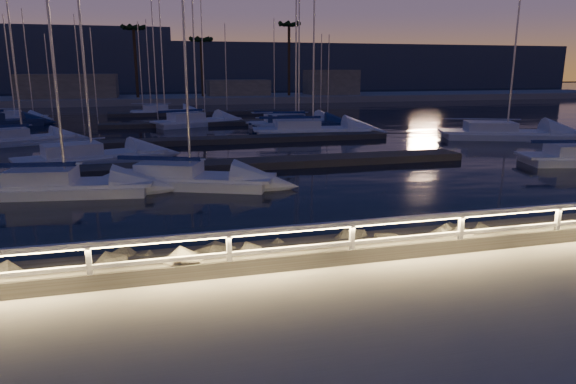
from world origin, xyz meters
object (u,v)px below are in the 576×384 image
(sailboat_h, at_px, (503,133))
(sailboat_n, at_px, (163,111))
(sailboat_g, at_px, (296,123))
(sailboat_j, at_px, (195,121))
(sailboat_m, at_px, (14,117))
(sailboat_f, at_px, (88,156))
(sailboat_e, at_px, (20,139))
(sailboat_k, at_px, (293,122))
(sailboat_c, at_px, (186,177))
(sailboat_l, at_px, (310,130))
(guard_rail, at_px, (424,226))
(sailboat_b, at_px, (61,185))

(sailboat_h, relative_size, sailboat_n, 1.28)
(sailboat_g, xyz_separation_m, sailboat_j, (-8.62, 4.43, 0.01))
(sailboat_m, height_order, sailboat_n, sailboat_n)
(sailboat_f, bearing_deg, sailboat_e, 100.19)
(sailboat_j, bearing_deg, sailboat_m, 127.45)
(sailboat_m, bearing_deg, sailboat_k, -10.70)
(sailboat_c, distance_m, sailboat_k, 24.83)
(sailboat_l, distance_m, sailboat_n, 24.79)
(sailboat_h, bearing_deg, guard_rail, -109.58)
(sailboat_f, distance_m, sailboat_g, 21.54)
(sailboat_b, distance_m, sailboat_f, 7.28)
(sailboat_e, relative_size, sailboat_l, 0.73)
(sailboat_l, bearing_deg, sailboat_k, 95.36)
(sailboat_c, xyz_separation_m, sailboat_g, (11.29, 21.24, 0.04))
(sailboat_h, distance_m, sailboat_m, 47.32)
(sailboat_f, relative_size, sailboat_n, 1.05)
(sailboat_k, distance_m, sailboat_m, 29.79)
(sailboat_m, bearing_deg, sailboat_h, -15.77)
(sailboat_f, bearing_deg, guard_rail, -82.44)
(guard_rail, distance_m, sailboat_n, 51.09)
(sailboat_j, bearing_deg, sailboat_e, -167.30)
(sailboat_c, bearing_deg, sailboat_h, 45.80)
(sailboat_l, bearing_deg, sailboat_h, -15.36)
(sailboat_n, bearing_deg, sailboat_k, -53.48)
(sailboat_g, bearing_deg, sailboat_b, -113.52)
(sailboat_g, relative_size, sailboat_j, 1.04)
(guard_rail, height_order, sailboat_h, sailboat_h)
(sailboat_j, bearing_deg, sailboat_b, -129.31)
(sailboat_g, height_order, sailboat_n, sailboat_g)
(sailboat_j, distance_m, sailboat_n, 13.13)
(sailboat_e, height_order, sailboat_f, sailboat_f)
(sailboat_j, relative_size, sailboat_k, 0.95)
(sailboat_e, distance_m, sailboat_m, 20.02)
(guard_rail, relative_size, sailboat_c, 3.42)
(sailboat_h, xyz_separation_m, sailboat_m, (-39.74, 25.68, -0.07))
(sailboat_e, height_order, sailboat_k, sailboat_k)
(guard_rail, relative_size, sailboat_m, 4.16)
(sailboat_b, height_order, sailboat_n, sailboat_n)
(sailboat_f, relative_size, sailboat_k, 0.91)
(sailboat_c, relative_size, sailboat_g, 0.86)
(sailboat_n, bearing_deg, sailboat_c, -87.78)
(sailboat_h, bearing_deg, sailboat_g, 162.24)
(sailboat_g, height_order, sailboat_j, sailboat_g)
(guard_rail, distance_m, sailboat_b, 15.86)
(sailboat_g, distance_m, sailboat_l, 4.98)
(sailboat_e, bearing_deg, sailboat_m, 82.33)
(sailboat_c, distance_m, sailboat_m, 39.03)
(sailboat_b, height_order, sailboat_j, sailboat_j)
(sailboat_c, height_order, sailboat_n, sailboat_n)
(sailboat_c, distance_m, sailboat_e, 19.52)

